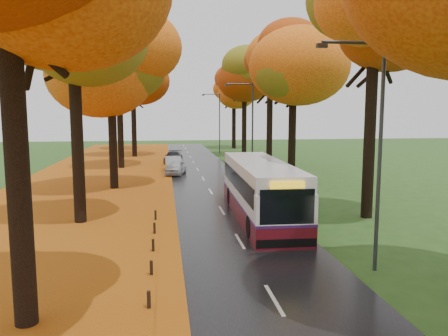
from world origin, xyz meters
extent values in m
cube|color=black|center=(0.00, 25.00, 0.02)|extent=(6.50, 90.00, 0.04)
cube|color=silver|center=(0.00, 25.00, 0.04)|extent=(0.12, 90.00, 0.01)
cube|color=#823C0B|center=(-9.00, 25.00, 0.01)|extent=(12.00, 90.00, 0.02)
cube|color=#B75F12|center=(-3.05, 25.00, 0.04)|extent=(0.90, 90.00, 0.01)
cylinder|color=black|center=(-6.90, 5.50, 4.29)|extent=(0.60, 0.60, 8.58)
cylinder|color=black|center=(-7.50, 16.50, 4.58)|extent=(0.60, 0.60, 9.15)
ellipsoid|color=orange|center=(-7.50, 16.50, 10.30)|extent=(8.00, 8.00, 6.24)
cylinder|color=black|center=(-6.90, 26.50, 4.00)|extent=(0.60, 0.60, 8.00)
ellipsoid|color=orange|center=(-6.90, 26.50, 9.00)|extent=(9.20, 9.20, 7.18)
cylinder|color=black|center=(-7.50, 38.50, 4.29)|extent=(0.60, 0.60, 8.58)
ellipsoid|color=orange|center=(-7.50, 38.50, 9.65)|extent=(8.00, 8.00, 6.24)
cylinder|color=black|center=(-6.90, 49.50, 4.58)|extent=(0.60, 0.60, 9.15)
ellipsoid|color=orange|center=(-6.90, 49.50, 10.30)|extent=(9.20, 9.20, 7.18)
cylinder|color=black|center=(-7.50, 59.50, 4.00)|extent=(0.60, 0.60, 8.00)
ellipsoid|color=orange|center=(-7.50, 59.50, 9.00)|extent=(8.00, 8.00, 6.24)
cylinder|color=black|center=(7.50, 15.50, 4.61)|extent=(0.60, 0.60, 9.22)
ellipsoid|color=#C94B0F|center=(7.50, 15.50, 10.37)|extent=(8.20, 8.20, 6.40)
cylinder|color=black|center=(6.90, 27.50, 4.10)|extent=(0.60, 0.60, 8.19)
ellipsoid|color=#C94B0F|center=(6.90, 27.50, 9.22)|extent=(9.20, 9.20, 7.18)
cylinder|color=black|center=(7.50, 37.50, 4.35)|extent=(0.60, 0.60, 8.70)
ellipsoid|color=#C94B0F|center=(7.50, 37.50, 9.79)|extent=(8.20, 8.20, 6.40)
cylinder|color=black|center=(6.90, 48.50, 4.61)|extent=(0.60, 0.60, 9.22)
ellipsoid|color=#C94B0F|center=(6.90, 48.50, 10.37)|extent=(9.20, 9.20, 7.18)
cylinder|color=black|center=(7.50, 60.50, 4.10)|extent=(0.60, 0.60, 8.19)
ellipsoid|color=#C94B0F|center=(7.50, 60.50, 9.22)|extent=(8.20, 8.20, 6.40)
cube|color=black|center=(-3.70, 6.00, 0.26)|extent=(0.11, 0.11, 0.52)
cube|color=black|center=(-3.70, 8.60, 0.26)|extent=(0.11, 0.11, 0.52)
cube|color=black|center=(-3.70, 11.20, 0.26)|extent=(0.11, 0.11, 0.52)
cube|color=black|center=(-3.70, 13.80, 0.26)|extent=(0.11, 0.11, 0.52)
cube|color=black|center=(-3.70, 16.40, 0.26)|extent=(0.11, 0.11, 0.52)
cylinder|color=#333538|center=(4.20, 8.00, 4.00)|extent=(0.14, 0.14, 8.00)
cylinder|color=#333538|center=(3.10, 8.00, 7.90)|extent=(2.20, 0.11, 0.11)
cube|color=#333538|center=(2.00, 8.00, 7.78)|extent=(0.35, 0.18, 0.14)
cylinder|color=#333538|center=(4.20, 30.00, 4.00)|extent=(0.14, 0.14, 8.00)
cylinder|color=#333538|center=(3.10, 30.00, 7.90)|extent=(2.20, 0.11, 0.11)
cube|color=#333538|center=(2.00, 30.00, 7.78)|extent=(0.35, 0.18, 0.14)
cylinder|color=#333538|center=(4.20, 52.00, 4.00)|extent=(0.14, 0.14, 8.00)
cylinder|color=#333538|center=(3.10, 52.00, 7.90)|extent=(2.20, 0.11, 0.11)
cube|color=#333538|center=(2.00, 52.00, 7.78)|extent=(0.35, 0.18, 0.14)
cube|color=#550D16|center=(1.81, 16.14, 0.50)|extent=(2.84, 11.33, 0.92)
cube|color=silver|center=(1.81, 16.14, 1.63)|extent=(2.84, 11.33, 1.33)
cube|color=silver|center=(1.81, 16.14, 2.65)|extent=(2.78, 11.10, 0.72)
cube|color=#3B1856|center=(1.81, 16.14, 1.01)|extent=(2.86, 11.35, 0.12)
cube|color=black|center=(1.81, 16.14, 2.04)|extent=(2.84, 10.43, 0.87)
cube|color=black|center=(1.67, 10.53, 1.83)|extent=(2.25, 0.12, 1.43)
cube|color=yellow|center=(1.67, 10.53, 2.72)|extent=(1.41, 0.09, 0.29)
cube|color=black|center=(1.67, 10.55, 0.33)|extent=(2.51, 0.18, 0.36)
cylinder|color=black|center=(0.55, 12.33, 0.55)|extent=(0.31, 1.03, 1.02)
cylinder|color=black|center=(2.87, 12.28, 0.55)|extent=(0.31, 1.03, 1.02)
cylinder|color=black|center=(0.73, 19.54, 0.55)|extent=(0.31, 1.03, 1.02)
cylinder|color=black|center=(3.05, 19.49, 0.55)|extent=(0.31, 1.03, 1.02)
imported|color=silver|center=(-2.19, 32.85, 0.66)|extent=(2.31, 3.87, 1.23)
imported|color=gray|center=(-2.35, 34.85, 0.74)|extent=(1.65, 4.29, 1.39)
imported|color=black|center=(-2.23, 41.72, 0.67)|extent=(2.32, 4.52, 1.26)
camera|label=1|loc=(-3.18, -6.13, 5.64)|focal=35.00mm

